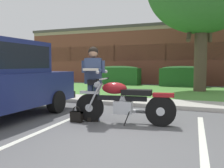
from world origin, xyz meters
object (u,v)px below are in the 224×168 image
at_px(handbag, 77,116).
at_px(brick_building, 176,56).
at_px(motorcycle, 128,102).
at_px(hedge_left, 119,75).
at_px(rider_person, 93,77).
at_px(hedge_center_left, 182,76).

distance_m(handbag, brick_building, 16.11).
xyz_separation_m(motorcycle, hedge_left, (-4.32, 10.03, 0.17)).
xyz_separation_m(motorcycle, brick_building, (-1.65, 15.67, 1.58)).
relative_size(hedge_left, brick_building, 0.13).
relative_size(rider_person, hedge_center_left, 0.67).
relative_size(motorcycle, rider_person, 1.31).
xyz_separation_m(handbag, hedge_center_left, (0.80, 10.35, 0.51)).
bearing_deg(handbag, brick_building, 91.91).
height_order(hedge_left, hedge_center_left, same).
bearing_deg(rider_person, hedge_left, 109.09).
bearing_deg(hedge_center_left, motorcycle, -88.17).
bearing_deg(hedge_center_left, handbag, -94.41).
xyz_separation_m(rider_person, hedge_center_left, (0.51, 10.08, -0.36)).
height_order(handbag, hedge_left, hedge_left).
xyz_separation_m(rider_person, hedge_left, (-3.49, 10.08, -0.36)).
bearing_deg(motorcycle, handbag, -164.27).
distance_m(motorcycle, rider_person, 0.99).
distance_m(rider_person, hedge_center_left, 10.10).
relative_size(hedge_center_left, brick_building, 0.12).
height_order(hedge_center_left, brick_building, brick_building).
relative_size(handbag, hedge_left, 0.13).
height_order(hedge_left, brick_building, brick_building).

